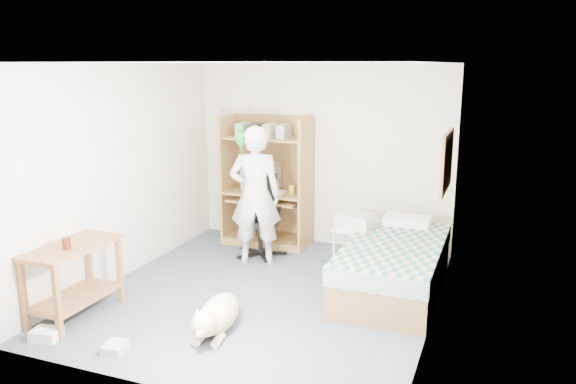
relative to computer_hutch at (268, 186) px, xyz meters
The scene contains 21 objects.
floor 2.05m from the computer_hutch, 68.06° to the right, with size 4.00×4.00×0.00m, color #474F61.
wall_back 0.86m from the computer_hutch, 20.54° to the left, with size 3.60×0.02×2.50m, color silver.
wall_right 3.07m from the computer_hutch, 34.80° to the right, with size 0.02×4.00×2.50m, color silver.
wall_left 2.10m from the computer_hutch, 122.33° to the right, with size 0.02×4.00×2.50m, color silver.
ceiling 2.52m from the computer_hutch, 68.06° to the right, with size 3.60×4.00×0.02m, color white.
computer_hutch is the anchor object (origin of this frame).
bed 2.35m from the computer_hutch, 29.29° to the right, with size 1.02×2.02×0.66m.
side_desk 3.08m from the computer_hutch, 106.14° to the right, with size 0.50×1.00×0.75m.
corkboard 2.69m from the computer_hutch, 18.72° to the right, with size 0.04×0.94×0.66m.
office_chair 0.70m from the computer_hutch, 77.88° to the right, with size 0.60×0.61×1.06m.
person 0.86m from the computer_hutch, 77.69° to the right, with size 0.64×0.42×1.76m, color silver.
parrot 1.14m from the computer_hutch, 91.03° to the right, with size 0.13×0.22×0.36m.
dog 2.87m from the computer_hutch, 76.95° to the right, with size 0.44×1.04×0.39m.
printer_cart 1.67m from the computer_hutch, 26.01° to the right, with size 0.52×0.45×0.55m.
printer 1.61m from the computer_hutch, 26.01° to the right, with size 0.42×0.32×0.18m, color #ABAAA6.
crt_monitor 0.19m from the computer_hutch, behind, with size 0.45×0.47×0.40m.
keyboard 0.22m from the computer_hutch, 94.69° to the right, with size 0.45×0.16×0.03m, color beige.
pencil_cup 0.39m from the computer_hutch, 12.87° to the right, with size 0.08×0.08×0.12m, color yellow.
drink_glass 3.15m from the computer_hutch, 104.70° to the right, with size 0.08×0.08×0.12m, color #43170A.
floor_box_a 3.61m from the computer_hutch, 102.61° to the right, with size 0.25×0.20×0.10m, color white.
floor_box_b 3.48m from the computer_hutch, 90.55° to the right, with size 0.18×0.22×0.08m, color #B5B4B0.
Camera 1 is at (2.33, -5.33, 2.48)m, focal length 35.00 mm.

